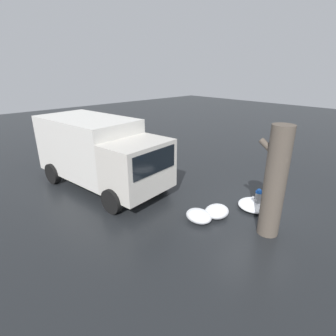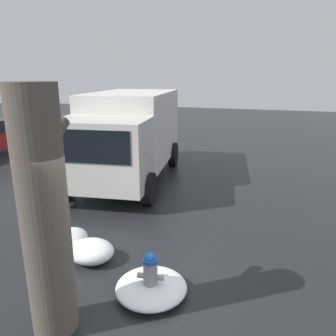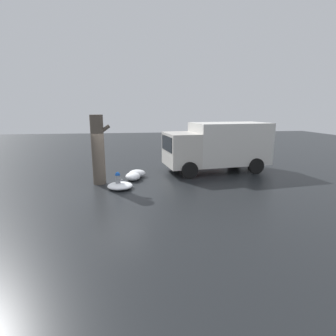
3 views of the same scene
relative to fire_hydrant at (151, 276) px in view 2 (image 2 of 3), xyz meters
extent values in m
plane|color=black|center=(0.00, 0.00, -0.42)|extent=(60.00, 60.00, 0.00)
cylinder|color=gray|center=(0.00, 0.00, -0.09)|extent=(0.22, 0.22, 0.66)
cylinder|color=blue|center=(0.00, 0.00, 0.27)|extent=(0.23, 0.23, 0.06)
sphere|color=blue|center=(0.00, 0.00, 0.30)|extent=(0.19, 0.19, 0.19)
cylinder|color=gray|center=(0.16, 0.02, -0.01)|extent=(0.11, 0.12, 0.11)
cylinder|color=gray|center=(-0.02, 0.16, -0.01)|extent=(0.10, 0.11, 0.09)
cylinder|color=gray|center=(0.01, -0.16, -0.01)|extent=(0.10, 0.11, 0.09)
cylinder|color=brown|center=(-0.95, 1.08, 1.27)|extent=(0.62, 0.62, 3.38)
cylinder|color=brown|center=(-0.67, 1.08, 2.22)|extent=(0.71, 0.17, 0.57)
cube|color=beige|center=(3.46, 2.65, 0.97)|extent=(1.95, 2.68, 1.88)
cube|color=black|center=(2.63, 2.55, 1.34)|extent=(0.29, 2.08, 0.83)
cube|color=silver|center=(6.46, 3.03, 1.23)|extent=(4.66, 3.02, 2.41)
cylinder|color=black|center=(3.70, 1.43, 0.03)|extent=(0.93, 0.39, 0.90)
cylinder|color=black|center=(3.39, 3.90, 0.03)|extent=(0.93, 0.39, 0.90)
cylinder|color=black|center=(7.70, 1.93, 0.03)|extent=(0.93, 0.39, 0.90)
cylinder|color=black|center=(7.40, 4.40, 0.03)|extent=(0.93, 0.39, 0.90)
cylinder|color=black|center=(8.05, 9.46, -0.12)|extent=(0.62, 0.25, 0.60)
ellipsoid|color=white|center=(0.09, 0.02, -0.28)|extent=(1.17, 1.16, 0.29)
ellipsoid|color=white|center=(0.69, 1.47, -0.21)|extent=(0.77, 0.89, 0.41)
ellipsoid|color=white|center=(0.93, 2.14, -0.22)|extent=(0.92, 0.73, 0.40)
camera|label=1|loc=(-3.84, 8.06, 4.36)|focal=28.00mm
camera|label=2|loc=(-4.17, -1.60, 3.05)|focal=35.00mm
camera|label=3|loc=(0.68, -11.90, 3.20)|focal=28.00mm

